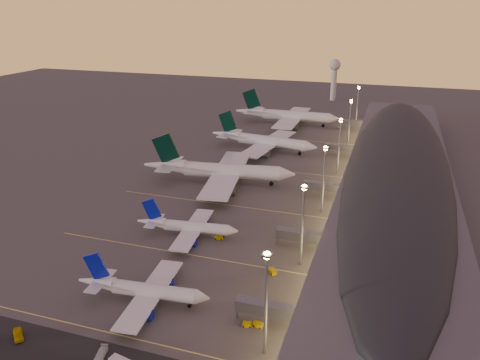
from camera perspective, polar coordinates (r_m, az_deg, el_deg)
name	(u,v)px	position (r m, az deg, el deg)	size (l,w,h in m)	color
ground	(190,246)	(153.53, -6.06, -8.04)	(700.00, 700.00, 0.00)	#454240
airliner_narrow_south	(143,290)	(128.15, -11.74, -12.99)	(36.65, 32.90, 13.08)	silver
airliner_narrow_north	(187,227)	(158.91, -6.46, -5.68)	(35.39, 31.81, 12.63)	silver
airliner_wide_near	(219,171)	(203.35, -2.64, 1.16)	(66.90, 61.61, 21.44)	silver
airliner_wide_mid	(263,141)	(250.23, 2.79, 4.81)	(60.54, 55.67, 19.38)	silver
airliner_wide_far	(287,116)	(306.19, 5.72, 7.83)	(68.50, 62.09, 22.00)	silver
terminal_building	(397,170)	(204.99, 18.62, 1.19)	(56.35, 255.00, 17.46)	#4E4D53
light_masts	(334,149)	(196.33, 11.35, 3.74)	(2.20, 217.20, 25.90)	gray
radar_tower	(334,73)	(388.32, 11.44, 12.70)	(9.00, 9.00, 32.50)	silver
lane_markings	(231,200)	(186.89, -1.06, -2.45)	(90.00, 180.36, 0.00)	#D8C659
baggage_tug_a	(256,324)	(119.17, 2.02, -17.14)	(3.69, 2.02, 1.04)	#C6A400
baggage_tug_b	(245,324)	(119.10, 0.65, -17.18)	(3.40, 1.81, 0.96)	#C6A400
baggage_tug_c	(218,237)	(157.23, -2.72, -6.97)	(4.13, 1.98, 1.20)	#C6A400
baggage_tug_d	(272,271)	(139.25, 3.89, -10.97)	(3.83, 3.99, 1.19)	#C6A400
service_van_b	(18,335)	(126.63, -25.42, -16.66)	(2.07, 5.14, 1.75)	#C6A400
service_van_c	(101,354)	(114.97, -16.58, -19.65)	(2.05, 5.04, 1.46)	silver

